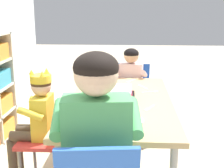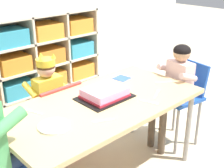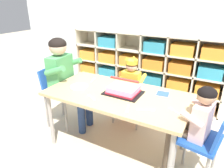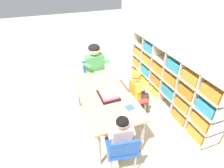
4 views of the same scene
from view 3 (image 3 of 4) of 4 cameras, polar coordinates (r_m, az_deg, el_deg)
name	(u,v)px [view 3 (image 3 of 4)]	position (r m, az deg, el deg)	size (l,w,h in m)	color
ground	(117,146)	(2.27, 1.28, -16.80)	(16.00, 16.00, 0.00)	beige
classroom_back_wall	(167,4)	(3.12, 15.01, 20.67)	(5.51, 0.10, 2.75)	silver
storage_cubby_shelf	(144,69)	(3.12, 9.00, 4.10)	(2.24, 0.32, 1.00)	beige
activity_table	(117,98)	(1.96, 1.42, -3.91)	(1.34, 0.70, 0.62)	tan
classroom_chair_blue	(128,95)	(2.44, 4.54, -3.10)	(0.37, 0.35, 0.64)	red
child_with_crown	(132,81)	(2.48, 5.71, 0.75)	(0.30, 0.31, 0.84)	yellow
classroom_chair_adult_side	(58,89)	(2.51, -14.69, -1.42)	(0.39, 0.40, 0.71)	blue
adult_helper_seated	(65,74)	(2.37, -12.93, 2.75)	(0.45, 0.43, 1.06)	#4C9E5B
classroom_chair_guest_side	(205,140)	(1.78, 24.54, -13.91)	(0.38, 0.38, 0.70)	#1E4CA8
guest_at_table_side	(194,122)	(1.74, 21.92, -9.69)	(0.32, 0.32, 0.87)	beige
birthday_cake_on_tray	(123,90)	(1.93, 3.16, -1.78)	(0.35, 0.26, 0.07)	black
paper_plate_stack	(79,87)	(2.10, -9.14, -0.70)	(0.18, 0.18, 0.01)	white
paper_napkin_square	(163,94)	(1.99, 13.97, -2.64)	(0.11, 0.11, 0.00)	#3356B7
fork_at_table_front_edge	(147,110)	(1.68, 9.68, -7.15)	(0.14, 0.08, 0.00)	white
fork_by_napkin	(91,97)	(1.88, -5.85, -3.61)	(0.12, 0.07, 0.00)	white
fork_scattered_mid_table	(93,80)	(2.28, -5.34, 1.25)	(0.05, 0.12, 0.00)	white
fork_near_child_seat	(128,109)	(1.68, 4.37, -6.93)	(0.06, 0.13, 0.00)	white
fork_beside_plate_stack	(174,111)	(1.72, 16.90, -7.08)	(0.11, 0.08, 0.00)	white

